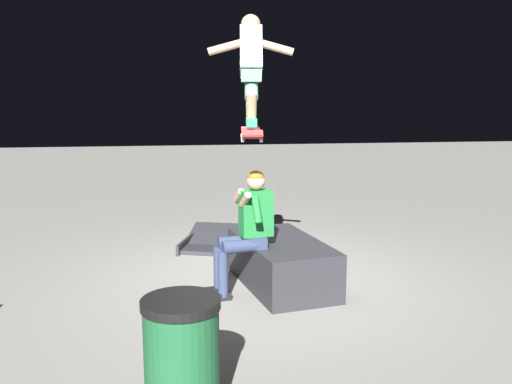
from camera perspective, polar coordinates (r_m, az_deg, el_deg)
ground_plane at (r=6.51m, az=0.81°, el=-9.26°), size 40.00×40.00×0.00m
ledge_box_main at (r=6.30m, az=2.67°, el=-7.40°), size 1.70×1.07×0.53m
person_sitting_on_ledge at (r=5.88m, az=-1.02°, el=-3.54°), size 0.60×0.78×1.37m
skateboard at (r=5.61m, az=-0.50°, el=6.18°), size 1.04×0.33×0.13m
skater_airborne at (r=5.67m, az=-0.53°, el=13.16°), size 0.63×0.89×1.12m
kicker_ramp at (r=8.00m, az=-4.26°, el=-5.30°), size 1.28×1.16×0.32m
trash_bin at (r=3.75m, az=-7.74°, el=-17.06°), size 0.52×0.52×0.85m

